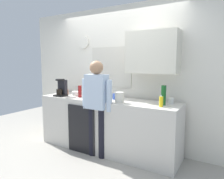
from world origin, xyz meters
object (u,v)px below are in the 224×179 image
object	(u,v)px
cup_blue_mug	(115,96)
bottle_dark_sauce	(109,97)
coffee_maker	(61,88)
bottle_red_vinegar	(80,91)
bottle_green_wine	(164,95)
person_at_sink	(97,101)
cup_terracotta_mug	(66,92)
mixing_bowl	(78,93)
dish_soap	(161,101)
cup_white_mug	(171,101)
storage_canister	(119,97)

from	to	relation	value
cup_blue_mug	bottle_dark_sauce	bearing A→B (deg)	-81.01
coffee_maker	bottle_red_vinegar	bearing A→B (deg)	7.99
bottle_green_wine	person_at_sink	bearing A→B (deg)	-163.12
coffee_maker	cup_terracotta_mug	distance (m)	0.26
bottle_dark_sauce	bottle_green_wine	distance (m)	0.86
coffee_maker	mixing_bowl	bearing A→B (deg)	44.28
coffee_maker	bottle_dark_sauce	world-z (taller)	coffee_maker
bottle_dark_sauce	bottle_red_vinegar	size ratio (longest dim) A/B	0.82
dish_soap	cup_terracotta_mug	bearing A→B (deg)	174.04
cup_white_mug	dish_soap	xyz separation A→B (m)	(-0.07, -0.30, 0.03)
bottle_dark_sauce	dish_soap	xyz separation A→B (m)	(0.84, 0.07, -0.01)
person_at_sink	bottle_dark_sauce	bearing A→B (deg)	28.57
mixing_bowl	dish_soap	distance (m)	1.74
coffee_maker	bottle_red_vinegar	size ratio (longest dim) A/B	1.50
bottle_green_wine	cup_white_mug	bearing A→B (deg)	63.70
person_at_sink	coffee_maker	bearing A→B (deg)	172.19
bottle_green_wine	cup_blue_mug	bearing A→B (deg)	176.55
coffee_maker	mixing_bowl	xyz separation A→B (m)	(0.22, 0.21, -0.11)
bottle_dark_sauce	bottle_red_vinegar	bearing A→B (deg)	170.58
cup_white_mug	mixing_bowl	size ratio (longest dim) A/B	0.43
bottle_dark_sauce	cup_terracotta_mug	xyz separation A→B (m)	(-1.19, 0.28, -0.04)
coffee_maker	storage_canister	world-z (taller)	coffee_maker
storage_canister	person_at_sink	distance (m)	0.38
coffee_maker	cup_terracotta_mug	world-z (taller)	coffee_maker
bottle_red_vinegar	cup_blue_mug	bearing A→B (deg)	12.92
coffee_maker	cup_blue_mug	distance (m)	1.09
bottle_red_vinegar	person_at_sink	distance (m)	0.57
bottle_green_wine	cup_blue_mug	world-z (taller)	bottle_green_wine
cup_terracotta_mug	cup_blue_mug	bearing A→B (deg)	-0.84
cup_blue_mug	cup_white_mug	world-z (taller)	cup_blue_mug
bottle_red_vinegar	cup_terracotta_mug	distance (m)	0.52
cup_terracotta_mug	cup_blue_mug	size ratio (longest dim) A/B	0.92
dish_soap	person_at_sink	distance (m)	1.04
storage_canister	cup_white_mug	bearing A→B (deg)	24.58
bottle_green_wine	person_at_sink	size ratio (longest dim) A/B	0.19
cup_terracotta_mug	person_at_sink	size ratio (longest dim) A/B	0.06
bottle_dark_sauce	cup_blue_mug	xyz separation A→B (m)	(-0.04, 0.27, -0.04)
bottle_green_wine	dish_soap	xyz separation A→B (m)	(0.01, -0.14, -0.07)
bottle_dark_sauce	mixing_bowl	world-z (taller)	bottle_dark_sauce
cup_blue_mug	cup_white_mug	distance (m)	0.95
bottle_red_vinegar	storage_canister	distance (m)	0.88
coffee_maker	storage_canister	bearing A→B (deg)	-1.18
bottle_red_vinegar	mixing_bowl	size ratio (longest dim) A/B	1.00
coffee_maker	bottle_dark_sauce	xyz separation A→B (m)	(1.11, -0.06, -0.06)
bottle_dark_sauce	cup_blue_mug	world-z (taller)	bottle_dark_sauce
bottle_green_wine	cup_terracotta_mug	bearing A→B (deg)	178.03
coffee_maker	cup_blue_mug	world-z (taller)	coffee_maker
cup_blue_mug	storage_canister	xyz separation A→B (m)	(0.22, -0.23, 0.04)
dish_soap	person_at_sink	size ratio (longest dim) A/B	0.11
coffee_maker	person_at_sink	xyz separation A→B (m)	(0.93, -0.15, -0.13)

